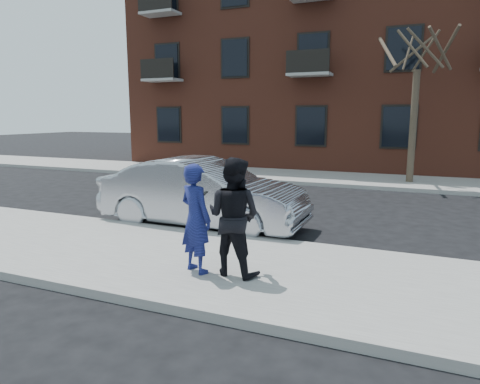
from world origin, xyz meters
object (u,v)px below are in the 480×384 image
at_px(man_hoodie, 196,218).
at_px(man_peacoat, 234,217).
at_px(street_tree, 419,36).
at_px(silver_sedan, 203,193).

height_order(man_hoodie, man_peacoat, man_peacoat).
xyz_separation_m(man_hoodie, man_peacoat, (0.60, 0.14, 0.05)).
relative_size(street_tree, man_hoodie, 3.82).
xyz_separation_m(street_tree, silver_sedan, (-4.49, -8.63, -4.69)).
bearing_deg(street_tree, man_hoodie, -104.35).
distance_m(silver_sedan, man_hoodie, 3.45).
relative_size(street_tree, silver_sedan, 1.35).
bearing_deg(street_tree, man_peacoat, -101.68).
relative_size(street_tree, man_peacoat, 3.61).
distance_m(silver_sedan, man_peacoat, 3.64).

